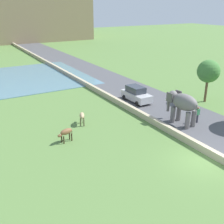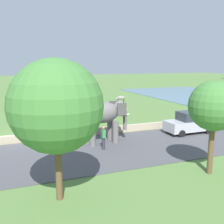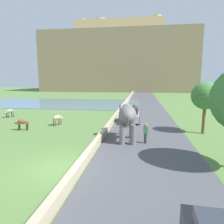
# 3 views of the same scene
# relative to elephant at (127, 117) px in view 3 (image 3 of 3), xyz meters

# --- Properties ---
(ground_plane) EXTENTS (220.00, 220.00, 0.00)m
(ground_plane) POSITION_rel_elephant_xyz_m (-3.40, -5.81, -2.04)
(ground_plane) COLOR #567A3D
(road_surface) EXTENTS (7.00, 120.00, 0.06)m
(road_surface) POSITION_rel_elephant_xyz_m (1.60, 14.19, -2.01)
(road_surface) COLOR #4C4C51
(road_surface) RESTS_ON ground
(barrier_wall) EXTENTS (0.40, 110.00, 0.58)m
(barrier_wall) POSITION_rel_elephant_xyz_m (-2.20, 12.19, -1.75)
(barrier_wall) COLOR tan
(barrier_wall) RESTS_ON ground
(lake) EXTENTS (36.00, 18.00, 0.08)m
(lake) POSITION_rel_elephant_xyz_m (-17.40, 24.81, -2.00)
(lake) COLOR slate
(lake) RESTS_ON ground
(hill_distant) EXTENTS (64.00, 28.00, 24.70)m
(hill_distant) POSITION_rel_elephant_xyz_m (-9.40, 77.09, 10.31)
(hill_distant) COLOR #897556
(hill_distant) RESTS_ON ground
(fort_on_hill) EXTENTS (38.57, 8.00, 7.39)m
(fort_on_hill) POSITION_rel_elephant_xyz_m (-9.82, 77.09, 25.72)
(fort_on_hill) COLOR tan
(fort_on_hill) RESTS_ON hill_distant
(elephant) EXTENTS (1.68, 3.54, 2.99)m
(elephant) POSITION_rel_elephant_xyz_m (0.00, 0.00, 0.00)
(elephant) COLOR slate
(elephant) RESTS_ON ground
(person_beside_elephant) EXTENTS (0.36, 0.22, 1.63)m
(person_beside_elephant) POSITION_rel_elephant_xyz_m (1.48, -0.60, -1.16)
(person_beside_elephant) COLOR #33333D
(person_beside_elephant) RESTS_ON ground
(car_silver) EXTENTS (1.83, 4.02, 1.80)m
(car_silver) POSITION_rel_elephant_xyz_m (0.02, 7.34, -1.14)
(car_silver) COLOR #B7B7BC
(car_silver) RESTS_ON ground
(cow_tan) EXTENTS (0.86, 1.40, 1.15)m
(cow_tan) POSITION_rel_elephant_xyz_m (-8.02, 4.58, -1.20)
(cow_tan) COLOR tan
(cow_tan) RESTS_ON ground
(cow_brown) EXTENTS (1.42, 0.68, 1.15)m
(cow_brown) POSITION_rel_elephant_xyz_m (-10.61, 2.01, -1.20)
(cow_brown) COLOR brown
(cow_brown) RESTS_ON ground
(cow_grey) EXTENTS (0.74, 1.42, 1.15)m
(cow_grey) POSITION_rel_elephant_xyz_m (-16.29, 8.08, -1.20)
(cow_grey) COLOR gray
(cow_grey) RESTS_ON ground
(tree_near) EXTENTS (2.53, 2.53, 4.83)m
(tree_near) POSITION_rel_elephant_xyz_m (6.90, 3.36, 1.50)
(tree_near) COLOR brown
(tree_near) RESTS_ON ground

